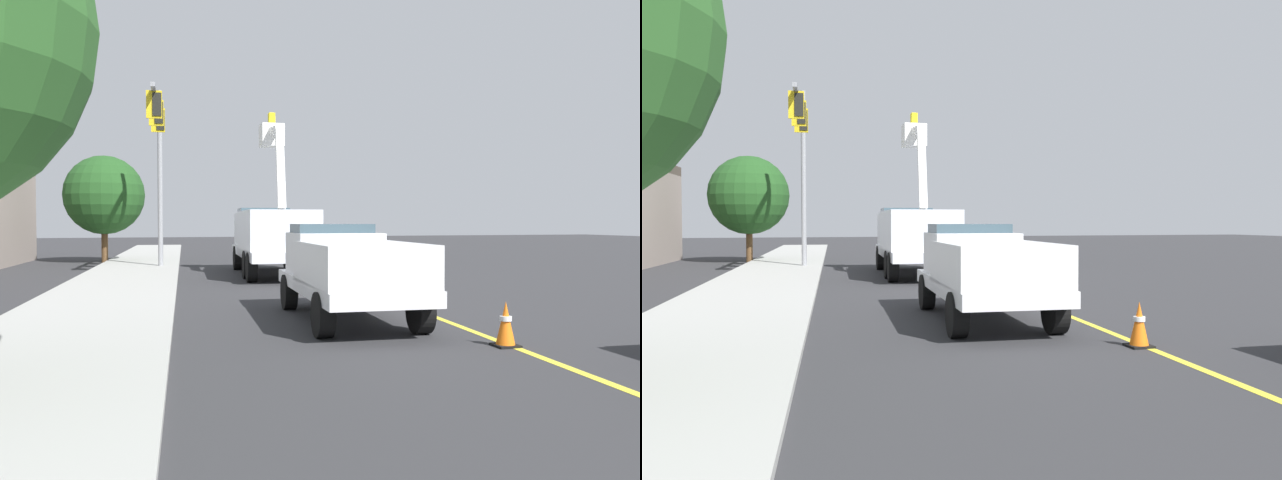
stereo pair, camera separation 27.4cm
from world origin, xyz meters
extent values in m
plane|color=#2D2D30|center=(0.00, 0.00, 0.00)|extent=(120.00, 120.00, 0.00)
cube|color=#9E9E99|center=(0.35, 7.44, 0.06)|extent=(60.10, 6.45, 0.12)
cube|color=yellow|center=(0.00, 0.00, 0.00)|extent=(49.95, 2.54, 0.01)
cube|color=white|center=(0.75, 1.98, 0.90)|extent=(8.31, 2.89, 0.36)
cube|color=white|center=(3.37, 1.86, 1.67)|extent=(2.73, 2.47, 1.60)
cube|color=#384C56|center=(3.57, 1.85, 2.37)|extent=(1.90, 2.18, 0.64)
cube|color=white|center=(-0.24, 2.03, 1.62)|extent=(5.36, 2.75, 1.80)
cube|color=white|center=(-1.34, 2.07, 4.03)|extent=(1.03, 0.35, 2.99)
cube|color=white|center=(0.23, 1.96, 5.61)|extent=(2.45, 0.46, 0.52)
cube|color=white|center=(1.43, 1.87, 5.58)|extent=(0.90, 0.90, 0.90)
cube|color=yellow|center=(1.43, 1.87, 6.18)|extent=(0.36, 0.24, 0.60)
cylinder|color=black|center=(3.67, 2.97, 0.52)|extent=(1.06, 0.39, 1.04)
cylinder|color=black|center=(3.56, 0.72, 0.52)|extent=(1.06, 0.39, 1.04)
cylinder|color=black|center=(-0.67, 3.18, 0.52)|extent=(1.06, 0.39, 1.04)
cylinder|color=black|center=(-0.78, 0.93, 0.52)|extent=(1.06, 0.39, 1.04)
cylinder|color=black|center=(-1.98, 3.24, 0.52)|extent=(1.06, 0.39, 1.04)
cylinder|color=black|center=(-2.09, 0.99, 0.52)|extent=(1.06, 0.39, 1.04)
cube|color=white|center=(-10.60, 2.52, 0.75)|extent=(5.69, 2.36, 0.30)
cube|color=white|center=(-9.37, 2.46, 1.30)|extent=(2.11, 2.03, 1.10)
cube|color=#384C56|center=(-9.17, 2.45, 1.78)|extent=(1.43, 1.83, 0.56)
cube|color=white|center=(-11.61, 2.57, 1.15)|extent=(3.46, 2.26, 1.10)
cylinder|color=black|center=(-8.71, 3.38, 0.42)|extent=(0.85, 0.34, 0.84)
cylinder|color=black|center=(-8.80, 1.49, 0.42)|extent=(0.85, 0.34, 0.84)
cylinder|color=black|center=(-12.41, 3.55, 0.42)|extent=(0.85, 0.34, 0.84)
cylinder|color=black|center=(-12.50, 1.67, 0.42)|extent=(0.85, 0.34, 0.84)
cube|color=black|center=(8.66, -3.49, 0.79)|extent=(4.89, 2.13, 0.70)
cube|color=#384C56|center=(8.81, -3.50, 1.39)|extent=(3.53, 1.83, 0.60)
cylinder|color=black|center=(6.99, -4.27, 0.34)|extent=(0.69, 0.27, 0.68)
cylinder|color=black|center=(7.07, -2.56, 0.34)|extent=(0.69, 0.27, 0.68)
cylinder|color=black|center=(10.25, -4.42, 0.34)|extent=(0.69, 0.27, 0.68)
cylinder|color=black|center=(10.33, -2.72, 0.34)|extent=(0.69, 0.27, 0.68)
cube|color=black|center=(-13.98, 0.78, 0.02)|extent=(0.40, 0.40, 0.04)
cone|color=orange|center=(-13.98, 0.78, 0.41)|extent=(0.32, 0.32, 0.73)
cylinder|color=white|center=(-13.98, 0.78, 0.48)|extent=(0.20, 0.20, 0.08)
cube|color=black|center=(-5.05, 0.65, 0.02)|extent=(0.40, 0.40, 0.04)
cone|color=orange|center=(-5.05, 0.65, 0.42)|extent=(0.32, 0.32, 0.77)
cylinder|color=white|center=(-5.05, 0.65, 0.50)|extent=(0.20, 0.20, 0.08)
cube|color=black|center=(4.16, 0.05, 0.02)|extent=(0.40, 0.40, 0.04)
cone|color=orange|center=(4.16, 0.05, 0.46)|extent=(0.32, 0.32, 0.84)
cylinder|color=white|center=(4.16, 0.05, 0.54)|extent=(0.20, 0.20, 0.08)
cylinder|color=gray|center=(5.41, 6.20, 3.99)|extent=(0.22, 0.22, 7.97)
cube|color=gray|center=(2.31, 6.35, 6.91)|extent=(6.21, 0.46, 0.16)
cube|color=gold|center=(3.64, 6.29, 6.36)|extent=(0.15, 0.57, 1.00)
cube|color=black|center=(3.63, 6.19, 6.36)|extent=(0.22, 0.33, 0.84)
cube|color=gold|center=(1.87, 6.37, 6.36)|extent=(0.15, 0.57, 1.00)
cube|color=black|center=(1.86, 6.27, 6.36)|extent=(0.22, 0.33, 0.84)
cube|color=gold|center=(0.10, 6.45, 6.36)|extent=(0.15, 0.57, 1.00)
cube|color=black|center=(0.09, 6.35, 6.36)|extent=(0.22, 0.33, 0.84)
cylinder|color=brown|center=(10.05, 8.92, 1.02)|extent=(0.32, 0.32, 2.05)
sphere|color=#1E471C|center=(10.05, 8.92, 3.46)|extent=(4.03, 4.03, 4.03)
camera|label=1|loc=(-23.12, 6.54, 2.13)|focal=34.47mm
camera|label=2|loc=(-23.19, 6.27, 2.13)|focal=34.47mm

